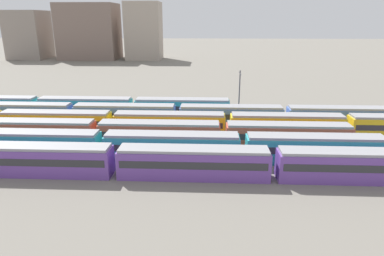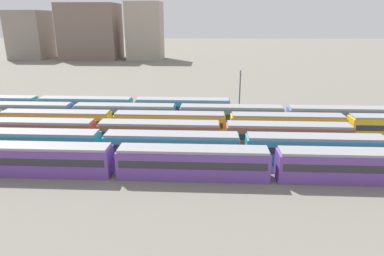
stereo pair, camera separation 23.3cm
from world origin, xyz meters
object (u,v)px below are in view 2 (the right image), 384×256
at_px(catenary_pole_1, 240,90).
at_px(train_track_5, 86,107).
at_px(train_track_1, 102,145).
at_px(train_track_2, 97,133).
at_px(train_track_0, 273,164).
at_px(train_track_3, 228,124).
at_px(train_track_4, 231,116).

bearing_deg(catenary_pole_1, train_track_5, -174.53).
distance_m(train_track_1, train_track_5, 22.91).
distance_m(train_track_1, catenary_pole_1, 31.37).
height_order(train_track_2, train_track_5, same).
relative_size(train_track_0, train_track_5, 2.02).
height_order(train_track_3, train_track_4, same).
relative_size(train_track_2, train_track_4, 0.80).
bearing_deg(train_track_4, train_track_0, -79.84).
relative_size(train_track_3, train_track_4, 1.20).
xyz_separation_m(train_track_1, train_track_2, (-2.41, 5.20, 0.00)).
xyz_separation_m(train_track_1, train_track_3, (17.45, 10.40, 0.00)).
xyz_separation_m(train_track_4, catenary_pole_1, (2.08, 8.07, 3.01)).
relative_size(train_track_2, train_track_3, 0.66).
distance_m(train_track_4, train_track_5, 28.37).
relative_size(train_track_0, train_track_4, 1.20).
bearing_deg(train_track_0, train_track_1, 166.71).
bearing_deg(train_track_4, train_track_3, -99.11).
xyz_separation_m(train_track_0, train_track_2, (-24.42, 10.40, 0.00)).
height_order(train_track_0, train_track_2, same).
relative_size(train_track_1, train_track_4, 0.80).
distance_m(train_track_3, train_track_4, 5.27).
height_order(train_track_0, train_track_3, same).
xyz_separation_m(train_track_2, catenary_pole_1, (22.77, 18.47, 3.01)).
height_order(train_track_2, train_track_3, same).
height_order(train_track_1, train_track_3, same).
height_order(train_track_4, train_track_5, same).
height_order(train_track_1, train_track_4, same).
bearing_deg(train_track_1, catenary_pole_1, 49.29).
xyz_separation_m(train_track_2, train_track_4, (20.69, 10.40, 0.00)).
xyz_separation_m(train_track_1, train_track_5, (-9.60, 20.80, -0.00)).
bearing_deg(train_track_3, train_track_5, 158.97).
height_order(train_track_2, catenary_pole_1, catenary_pole_1).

